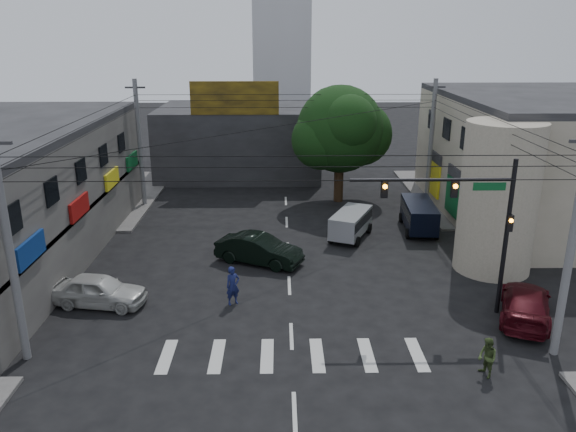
{
  "coord_description": "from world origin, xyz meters",
  "views": [
    {
      "loc": [
        -0.47,
        -24.0,
        12.28
      ],
      "look_at": [
        -0.04,
        4.0,
        3.07
      ],
      "focal_mm": 35.0,
      "sensor_mm": 36.0,
      "label": 1
    }
  ],
  "objects_px": {
    "utility_pole_near_left": "(9,250)",
    "utility_pole_near_right": "(571,247)",
    "street_tree": "(340,129)",
    "maroon_sedan": "(525,304)",
    "pedestrian_olive": "(487,358)",
    "traffic_gantry": "(471,213)",
    "traffic_officer": "(233,286)",
    "utility_pole_far_left": "(140,144)",
    "silver_minivan": "(351,225)",
    "navy_van": "(419,217)",
    "white_compact": "(99,290)",
    "utility_pole_far_right": "(431,143)",
    "dark_sedan": "(259,249)"
  },
  "relations": [
    {
      "from": "silver_minivan",
      "to": "traffic_officer",
      "type": "distance_m",
      "value": 11.08
    },
    {
      "from": "street_tree",
      "to": "utility_pole_far_left",
      "type": "bearing_deg",
      "value": -176.05
    },
    {
      "from": "white_compact",
      "to": "silver_minivan",
      "type": "bearing_deg",
      "value": -45.81
    },
    {
      "from": "utility_pole_near_right",
      "to": "utility_pole_far_left",
      "type": "distance_m",
      "value": 29.35
    },
    {
      "from": "maroon_sedan",
      "to": "silver_minivan",
      "type": "relative_size",
      "value": 1.28
    },
    {
      "from": "utility_pole_far_right",
      "to": "pedestrian_olive",
      "type": "bearing_deg",
      "value": -98.5
    },
    {
      "from": "utility_pole_near_right",
      "to": "utility_pole_far_left",
      "type": "relative_size",
      "value": 1.0
    },
    {
      "from": "utility_pole_near_right",
      "to": "dark_sedan",
      "type": "height_order",
      "value": "utility_pole_near_right"
    },
    {
      "from": "dark_sedan",
      "to": "utility_pole_near_left",
      "type": "bearing_deg",
      "value": 161.57
    },
    {
      "from": "traffic_gantry",
      "to": "dark_sedan",
      "type": "relative_size",
      "value": 1.41
    },
    {
      "from": "utility_pole_far_left",
      "to": "utility_pole_near_right",
      "type": "bearing_deg",
      "value": -44.31
    },
    {
      "from": "utility_pole_near_right",
      "to": "white_compact",
      "type": "xyz_separation_m",
      "value": [
        -19.47,
        4.51,
        -3.85
      ]
    },
    {
      "from": "utility_pole_near_right",
      "to": "white_compact",
      "type": "distance_m",
      "value": 20.35
    },
    {
      "from": "utility_pole_near_left",
      "to": "utility_pole_far_left",
      "type": "height_order",
      "value": "same"
    },
    {
      "from": "silver_minivan",
      "to": "pedestrian_olive",
      "type": "xyz_separation_m",
      "value": [
        3.26,
        -14.91,
        -0.07
      ]
    },
    {
      "from": "traffic_officer",
      "to": "silver_minivan",
      "type": "bearing_deg",
      "value": 23.25
    },
    {
      "from": "utility_pole_near_left",
      "to": "utility_pole_far_left",
      "type": "xyz_separation_m",
      "value": [
        0.0,
        20.5,
        0.0
      ]
    },
    {
      "from": "maroon_sedan",
      "to": "pedestrian_olive",
      "type": "distance_m",
      "value": 5.5
    },
    {
      "from": "street_tree",
      "to": "maroon_sedan",
      "type": "distance_m",
      "value": 20.26
    },
    {
      "from": "silver_minivan",
      "to": "street_tree",
      "type": "bearing_deg",
      "value": 23.87
    },
    {
      "from": "street_tree",
      "to": "maroon_sedan",
      "type": "bearing_deg",
      "value": -70.74
    },
    {
      "from": "street_tree",
      "to": "traffic_gantry",
      "type": "relative_size",
      "value": 1.21
    },
    {
      "from": "pedestrian_olive",
      "to": "utility_pole_far_left",
      "type": "bearing_deg",
      "value": -157.23
    },
    {
      "from": "street_tree",
      "to": "traffic_officer",
      "type": "bearing_deg",
      "value": -111.51
    },
    {
      "from": "utility_pole_near_right",
      "to": "utility_pole_far_left",
      "type": "xyz_separation_m",
      "value": [
        -21.0,
        20.5,
        0.0
      ]
    },
    {
      "from": "traffic_gantry",
      "to": "traffic_officer",
      "type": "distance_m",
      "value": 11.26
    },
    {
      "from": "street_tree",
      "to": "utility_pole_near_left",
      "type": "xyz_separation_m",
      "value": [
        -14.5,
        -21.5,
        -0.87
      ]
    },
    {
      "from": "white_compact",
      "to": "traffic_officer",
      "type": "bearing_deg",
      "value": -80.2
    },
    {
      "from": "street_tree",
      "to": "traffic_gantry",
      "type": "bearing_deg",
      "value": -78.01
    },
    {
      "from": "traffic_gantry",
      "to": "utility_pole_far_left",
      "type": "distance_m",
      "value": 25.0
    },
    {
      "from": "maroon_sedan",
      "to": "silver_minivan",
      "type": "height_order",
      "value": "silver_minivan"
    },
    {
      "from": "traffic_gantry",
      "to": "traffic_officer",
      "type": "bearing_deg",
      "value": 174.41
    },
    {
      "from": "street_tree",
      "to": "utility_pole_near_right",
      "type": "height_order",
      "value": "utility_pole_near_right"
    },
    {
      "from": "utility_pole_near_right",
      "to": "navy_van",
      "type": "relative_size",
      "value": 1.93
    },
    {
      "from": "maroon_sedan",
      "to": "navy_van",
      "type": "bearing_deg",
      "value": -57.81
    },
    {
      "from": "utility_pole_near_left",
      "to": "traffic_officer",
      "type": "xyz_separation_m",
      "value": [
        7.81,
        4.52,
        -3.66
      ]
    },
    {
      "from": "utility_pole_far_left",
      "to": "pedestrian_olive",
      "type": "relative_size",
      "value": 5.88
    },
    {
      "from": "maroon_sedan",
      "to": "navy_van",
      "type": "relative_size",
      "value": 1.15
    },
    {
      "from": "utility_pole_near_left",
      "to": "utility_pole_near_right",
      "type": "relative_size",
      "value": 1.0
    },
    {
      "from": "traffic_officer",
      "to": "pedestrian_olive",
      "type": "height_order",
      "value": "traffic_officer"
    },
    {
      "from": "street_tree",
      "to": "silver_minivan",
      "type": "relative_size",
      "value": 2.03
    },
    {
      "from": "utility_pole_near_right",
      "to": "dark_sedan",
      "type": "relative_size",
      "value": 1.8
    },
    {
      "from": "utility_pole_near_right",
      "to": "navy_van",
      "type": "bearing_deg",
      "value": 97.66
    },
    {
      "from": "traffic_gantry",
      "to": "navy_van",
      "type": "bearing_deg",
      "value": 86.48
    },
    {
      "from": "utility_pole_near_right",
      "to": "utility_pole_far_left",
      "type": "height_order",
      "value": "same"
    },
    {
      "from": "traffic_officer",
      "to": "utility_pole_far_left",
      "type": "bearing_deg",
      "value": 86.1
    },
    {
      "from": "street_tree",
      "to": "dark_sedan",
      "type": "distance_m",
      "value": 14.08
    },
    {
      "from": "street_tree",
      "to": "dark_sedan",
      "type": "relative_size",
      "value": 1.7
    },
    {
      "from": "maroon_sedan",
      "to": "traffic_officer",
      "type": "xyz_separation_m",
      "value": [
        -13.19,
        1.62,
        0.21
      ]
    },
    {
      "from": "traffic_gantry",
      "to": "pedestrian_olive",
      "type": "distance_m",
      "value": 6.47
    }
  ]
}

